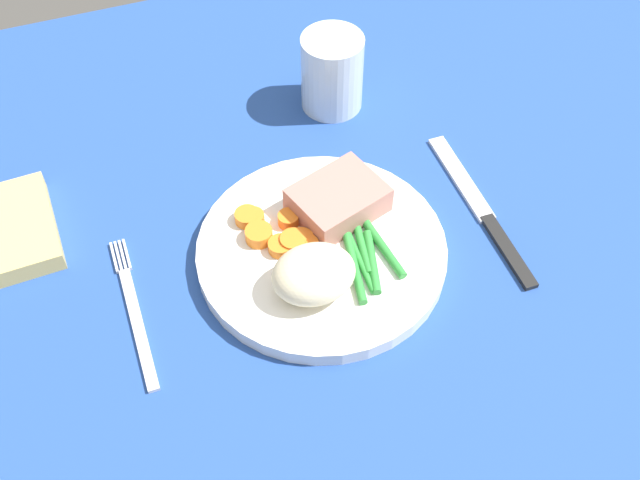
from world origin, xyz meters
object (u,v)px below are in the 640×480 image
fork (135,312)px  knife (483,212)px  meat_portion (338,200)px  dinner_plate (320,252)px  water_glass (332,77)px

fork → knife: (34.41, -0.03, -0.00)cm
meat_portion → knife: meat_portion is taller
fork → knife: size_ratio=0.81×
dinner_plate → water_glass: bearing=66.8°
fork → water_glass: size_ratio=1.93×
dinner_plate → knife: dinner_plate is taller
meat_portion → water_glass: (5.36, 16.13, 0.63)cm
dinner_plate → meat_portion: 5.30cm
meat_portion → fork: meat_portion is taller
dinner_plate → meat_portion: bearing=49.4°
fork → water_glass: (26.07, 20.04, 3.45)cm
knife → water_glass: bearing=113.7°
dinner_plate → water_glass: 21.72cm
meat_portion → knife: size_ratio=0.40×
water_glass → fork: bearing=-142.4°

